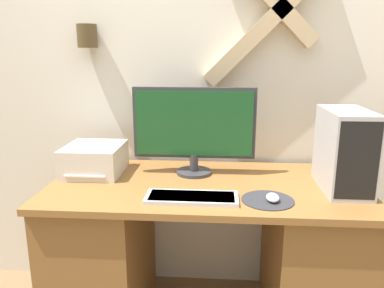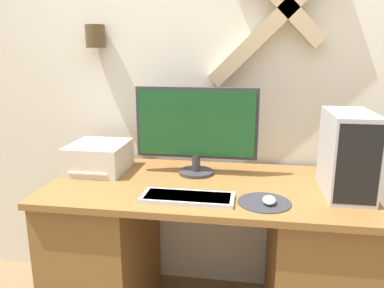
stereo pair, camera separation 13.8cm
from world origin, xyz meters
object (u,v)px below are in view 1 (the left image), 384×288
Objects in this scene: monitor at (194,127)px; computer_tower at (345,151)px; mouse at (273,198)px; keyboard at (192,197)px; printer at (94,159)px.

monitor reaches higher than computer_tower.
mouse is at bearing -44.67° from monitor.
monitor is 7.36× the size of mouse.
keyboard is 0.34m from mouse.
keyboard is (0.01, -0.35, -0.24)m from monitor.
printer is at bearing 159.74° from mouse.
printer is at bearing 173.22° from computer_tower.
keyboard is 0.62m from printer.
monitor is 1.56× the size of keyboard.
mouse is (0.34, 0.00, 0.01)m from keyboard.
monitor is 0.54m from printer.
computer_tower is 1.18× the size of printer.
monitor reaches higher than keyboard.
monitor is 0.42m from keyboard.
keyboard is 1.08× the size of computer_tower.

